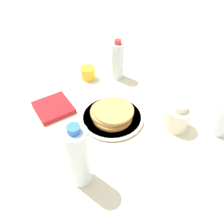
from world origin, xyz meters
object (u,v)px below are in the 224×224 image
Objects in this scene: juice_glass at (88,73)px; water_bottle_mid at (117,61)px; water_bottle_far at (79,157)px; pancake_stack at (112,113)px; plate at (112,117)px; cream_jug at (177,117)px.

juice_glass is 0.36× the size of water_bottle_mid.
water_bottle_mid is at bearing -56.83° from water_bottle_far.
pancake_stack is at bearing 157.64° from juice_glass.
plate is 0.30m from water_bottle_mid.
plate is at bearing -64.15° from water_bottle_far.
juice_glass reaches higher than pancake_stack.
pancake_stack is (-0.00, 0.00, 0.02)m from plate.
pancake_stack reaches higher than plate.
plate is 2.24× the size of cream_jug.
water_bottle_far is (0.08, 0.39, 0.06)m from cream_jug.
cream_jug is (-0.48, -0.02, 0.02)m from juice_glass.
plate is 1.31× the size of water_bottle_mid.
juice_glass is 0.15m from water_bottle_mid.
juice_glass is 0.48m from cream_jug.
juice_glass is at bearing -22.22° from plate.
cream_jug is (-0.20, -0.14, 0.04)m from plate.
plate is at bearing -36.33° from pancake_stack.
water_bottle_far is (-0.40, 0.36, 0.08)m from juice_glass.
water_bottle_mid is (0.39, -0.08, 0.04)m from cream_jug.
cream_jug is 0.40m from water_bottle_far.
water_bottle_mid reaches higher than pancake_stack.
water_bottle_far is at bearing 137.68° from juice_glass.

